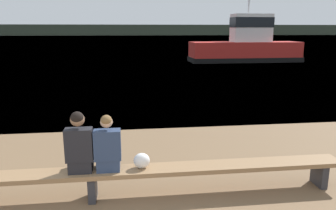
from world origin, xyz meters
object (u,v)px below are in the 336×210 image
Objects in this scene: person_left at (79,145)px; tugboat_red at (246,47)px; bench_main at (92,176)px; person_right at (108,147)px; shopping_bag at (142,161)px.

person_left is 24.70m from tugboat_red.
bench_main is 0.54m from person_right.
tugboat_red reaches higher than bench_main.
tugboat_red is at bearing 64.65° from person_right.
bench_main is 8.49× the size of person_left.
shopping_bag is (0.54, 0.02, -0.26)m from person_right.
tugboat_red is (10.49, 22.15, 0.36)m from person_right.
person_left is at bearing -178.65° from shopping_bag.
tugboat_red reaches higher than shopping_bag.
person_left is 0.11× the size of tugboat_red.
person_right is 0.60m from shopping_bag.
shopping_bag reaches higher than bench_main.
person_right is at bearing 0.42° from person_left.
person_right is (0.27, 0.01, 0.47)m from bench_main.
person_right is at bearing -177.89° from shopping_bag.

